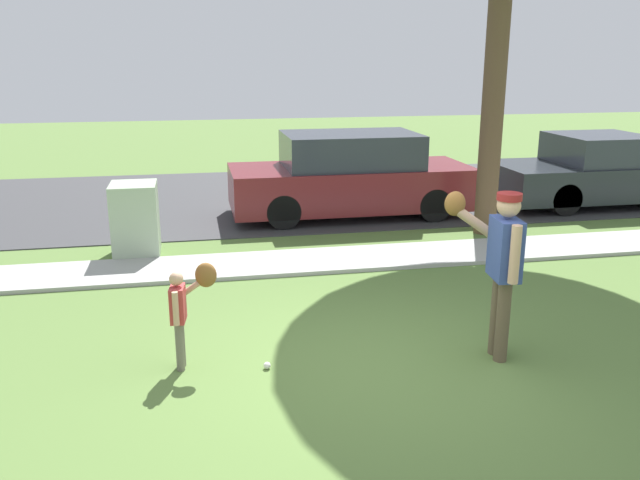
# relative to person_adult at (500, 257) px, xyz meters

# --- Properties ---
(ground_plane) EXTENTS (48.00, 48.00, 0.00)m
(ground_plane) POSITION_rel_person_adult_xyz_m (-1.30, 3.49, -1.11)
(ground_plane) COLOR #567538
(sidewalk_strip) EXTENTS (36.00, 1.20, 0.06)m
(sidewalk_strip) POSITION_rel_person_adult_xyz_m (-1.30, 3.59, -1.08)
(sidewalk_strip) COLOR #A3A39E
(sidewalk_strip) RESTS_ON ground
(road_surface) EXTENTS (36.00, 6.80, 0.02)m
(road_surface) POSITION_rel_person_adult_xyz_m (-1.30, 8.59, -1.10)
(road_surface) COLOR #38383A
(road_surface) RESTS_ON ground
(person_adult) EXTENTS (0.70, 0.71, 1.78)m
(person_adult) POSITION_rel_person_adult_xyz_m (0.00, 0.00, 0.00)
(person_adult) COLOR brown
(person_adult) RESTS_ON ground
(person_child) EXTENTS (0.49, 0.39, 1.08)m
(person_child) POSITION_rel_person_adult_xyz_m (-3.19, 0.40, -0.41)
(person_child) COLOR #6B6656
(person_child) RESTS_ON ground
(baseball) EXTENTS (0.07, 0.07, 0.07)m
(baseball) POSITION_rel_person_adult_xyz_m (-2.41, 0.17, -1.07)
(baseball) COLOR white
(baseball) RESTS_ON ground
(utility_cabinet) EXTENTS (0.71, 0.80, 1.16)m
(utility_cabinet) POSITION_rel_person_adult_xyz_m (-3.98, 4.57, -0.53)
(utility_cabinet) COLOR #9EB293
(utility_cabinet) RESTS_ON ground
(parked_suv_maroon) EXTENTS (4.70, 1.90, 1.63)m
(parked_suv_maroon) POSITION_rel_person_adult_xyz_m (0.01, 6.52, -0.32)
(parked_suv_maroon) COLOR maroon
(parked_suv_maroon) RESTS_ON road_surface
(parked_pickup_dark) EXTENTS (5.20, 1.95, 1.48)m
(parked_pickup_dark) POSITION_rel_person_adult_xyz_m (5.73, 6.51, -0.44)
(parked_pickup_dark) COLOR #23282D
(parked_pickup_dark) RESTS_ON road_surface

